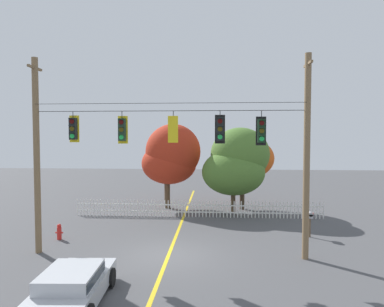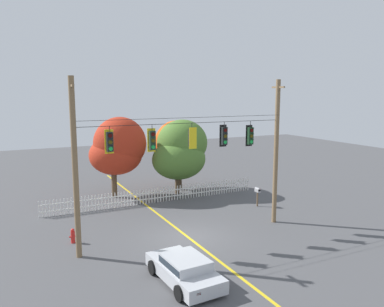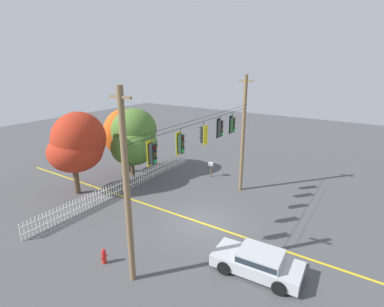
{
  "view_description": "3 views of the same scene",
  "coord_description": "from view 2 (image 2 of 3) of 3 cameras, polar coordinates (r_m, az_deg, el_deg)",
  "views": [
    {
      "loc": [
        2.0,
        -14.48,
        5.15
      ],
      "look_at": [
        0.95,
        1.26,
        4.39
      ],
      "focal_mm": 31.84,
      "sensor_mm": 36.0,
      "label": 1
    },
    {
      "loc": [
        -8.77,
        -18.36,
        7.86
      ],
      "look_at": [
        0.87,
        1.28,
        4.42
      ],
      "focal_mm": 36.32,
      "sensor_mm": 36.0,
      "label": 2
    },
    {
      "loc": [
        -13.61,
        -8.29,
        9.42
      ],
      "look_at": [
        0.66,
        1.06,
        4.09
      ],
      "focal_mm": 27.47,
      "sensor_mm": 36.0,
      "label": 3
    }
  ],
  "objects": [
    {
      "name": "traffic_signal_northbound_secondary",
      "position": [
        21.53,
        4.73,
        2.6
      ],
      "size": [
        0.43,
        0.38,
        1.39
      ],
      "color": "black"
    },
    {
      "name": "signal_support_span",
      "position": [
        20.63,
        -0.6,
        -0.74
      ],
      "size": [
        11.95,
        1.1,
        8.62
      ],
      "color": "brown",
      "rests_on": "ground"
    },
    {
      "name": "parked_car",
      "position": [
        16.86,
        -1.11,
        -16.56
      ],
      "size": [
        2.12,
        4.17,
        1.15
      ],
      "color": "#B7BABF",
      "rests_on": "ground"
    },
    {
      "name": "traffic_signal_westbound_side",
      "position": [
        19.08,
        -11.99,
        1.7
      ],
      "size": [
        0.43,
        0.38,
        1.35
      ],
      "color": "black"
    },
    {
      "name": "traffic_signal_southbound_primary",
      "position": [
        19.72,
        -5.87,
        1.95
      ],
      "size": [
        0.43,
        0.38,
        1.4
      ],
      "color": "black"
    },
    {
      "name": "roadside_mailbox",
      "position": [
        27.5,
        9.61,
        -5.47
      ],
      "size": [
        0.25,
        0.44,
        1.33
      ],
      "color": "brown",
      "rests_on": "ground"
    },
    {
      "name": "white_picket_fence",
      "position": [
        28.32,
        -5.28,
        -6.1
      ],
      "size": [
        15.95,
        0.06,
        1.06
      ],
      "color": "white",
      "rests_on": "ground"
    },
    {
      "name": "fire_hydrant",
      "position": [
        21.84,
        -17.09,
        -11.48
      ],
      "size": [
        0.38,
        0.22,
        0.79
      ],
      "color": "red",
      "rests_on": "ground"
    },
    {
      "name": "traffic_signal_eastbound_side",
      "position": [
        20.57,
        -0.01,
        2.32
      ],
      "size": [
        0.43,
        0.38,
        1.36
      ],
      "color": "black"
    },
    {
      "name": "autumn_oak_far_east",
      "position": [
        31.41,
        -1.97,
        1.15
      ],
      "size": [
        4.3,
        3.53,
        5.66
      ],
      "color": "#473828",
      "rests_on": "ground"
    },
    {
      "name": "autumn_maple_mid",
      "position": [
        30.01,
        -1.68,
        0.53
      ],
      "size": [
        4.59,
        3.9,
        5.81
      ],
      "color": "brown",
      "rests_on": "ground"
    },
    {
      "name": "lane_centerline_stripe",
      "position": [
        21.81,
        -0.58,
        -12.18
      ],
      "size": [
        0.16,
        36.0,
        0.01
      ],
      "primitive_type": "cube",
      "color": "gold",
      "rests_on": "ground"
    },
    {
      "name": "autumn_maple_near_fence",
      "position": [
        29.42,
        -10.8,
        0.71
      ],
      "size": [
        4.25,
        3.8,
        6.1
      ],
      "color": "brown",
      "rests_on": "ground"
    },
    {
      "name": "traffic_signal_northbound_primary",
      "position": [
        22.47,
        8.53,
        2.6
      ],
      "size": [
        0.43,
        0.38,
        1.47
      ],
      "color": "black"
    },
    {
      "name": "ground",
      "position": [
        21.81,
        -0.58,
        -12.19
      ],
      "size": [
        80.0,
        80.0,
        0.0
      ],
      "primitive_type": "plane",
      "color": "#4C4C4F"
    }
  ]
}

